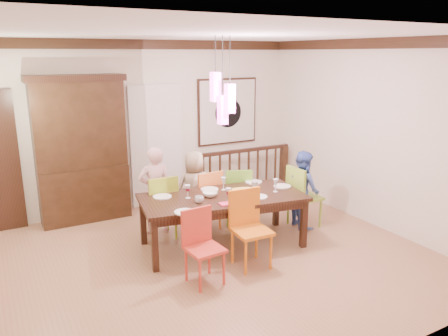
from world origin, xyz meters
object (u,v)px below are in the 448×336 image
person_far_mid (195,190)px  person_end_right (303,189)px  balustrade (244,173)px  dining_table (223,201)px  person_far_left (155,191)px  china_hutch (81,150)px  chair_far_left (160,202)px  chair_end_right (305,192)px

person_far_mid → person_end_right: person_far_mid is taller
balustrade → dining_table: bearing=-128.4°
person_far_left → person_end_right: bearing=168.1°
balustrade → person_far_left: 2.17m
dining_table → person_far_left: bearing=135.4°
china_hutch → person_far_left: bearing=-53.2°
china_hutch → person_end_right: size_ratio=1.93×
dining_table → person_far_mid: person_far_mid is taller
chair_far_left → person_end_right: size_ratio=0.80×
person_far_left → person_far_mid: 0.62m
chair_end_right → person_far_mid: (-1.55, 0.79, 0.06)m
dining_table → chair_end_right: size_ratio=2.46×
chair_far_left → china_hutch: bearing=-56.6°
dining_table → chair_far_left: chair_far_left is taller
balustrade → person_far_mid: person_far_mid is taller
balustrade → person_far_left: person_far_left is taller
chair_end_right → person_far_left: (-2.16, 0.88, 0.11)m
chair_end_right → dining_table: bearing=90.3°
chair_far_left → person_far_left: 0.22m
balustrade → person_far_mid: size_ratio=1.57×
balustrade → person_end_right: size_ratio=1.59×
chair_far_left → balustrade: size_ratio=0.50×
chair_far_left → chair_end_right: (2.17, -0.69, 0.01)m
chair_end_right → balustrade: bearing=3.8°
dining_table → chair_end_right: chair_end_right is taller
chair_far_left → balustrade: (2.04, 0.94, -0.06)m
china_hutch → person_end_right: 3.59m
dining_table → chair_end_right: 1.50m
chair_far_left → chair_end_right: chair_end_right is taller
china_hutch → balustrade: (2.86, -0.35, -0.68)m
person_far_mid → person_end_right: bearing=164.2°
chair_far_left → person_far_left: (0.01, 0.19, 0.12)m
chair_far_left → person_far_left: bearing=-91.4°
person_end_right → person_far_left: bearing=79.8°
dining_table → china_hutch: 2.55m
china_hutch → person_far_mid: (1.44, -1.19, -0.57)m
china_hutch → person_end_right: (2.96, -1.96, -0.57)m
person_end_right → china_hutch: bearing=68.2°
person_far_left → person_far_mid: person_far_left is taller
person_far_left → balustrade: bearing=-149.7°
chair_end_right → person_far_mid: size_ratio=0.79×
chair_end_right → person_far_mid: 1.74m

